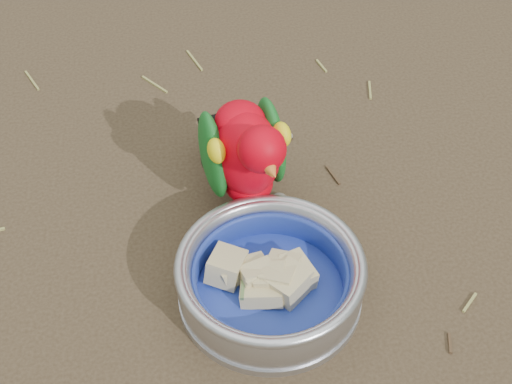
{
  "coord_description": "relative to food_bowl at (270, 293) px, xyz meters",
  "views": [
    {
      "loc": [
        -0.01,
        -0.56,
        0.71
      ],
      "look_at": [
        0.06,
        0.04,
        0.08
      ],
      "focal_mm": 55.0,
      "sensor_mm": 36.0,
      "label": 1
    }
  ],
  "objects": [
    {
      "name": "ground_debris",
      "position": [
        -0.02,
        0.06,
        -0.01
      ],
      "size": [
        0.9,
        0.8,
        0.01
      ],
      "primitive_type": null,
      "color": "#958E4B",
      "rests_on": "ground"
    },
    {
      "name": "fruit_wedges",
      "position": [
        0.0,
        -0.0,
        0.02
      ],
      "size": [
        0.12,
        0.12,
        0.03
      ],
      "primitive_type": null,
      "color": "#CBB881",
      "rests_on": "food_bowl"
    },
    {
      "name": "ground",
      "position": [
        -0.06,
        0.04,
        -0.01
      ],
      "size": [
        60.0,
        60.0,
        0.0
      ],
      "primitive_type": "plane",
      "color": "#433423"
    },
    {
      "name": "bowl_wall",
      "position": [
        0.0,
        0.0,
        0.03
      ],
      "size": [
        0.2,
        0.2,
        0.04
      ],
      "primitive_type": null,
      "color": "#B2B2BA",
      "rests_on": "food_bowl"
    },
    {
      "name": "lory_parrot",
      "position": [
        -0.01,
        0.13,
        0.07
      ],
      "size": [
        0.14,
        0.22,
        0.17
      ],
      "primitive_type": null,
      "rotation": [
        0.0,
        0.0,
        -2.89
      ],
      "color": "#CB0010",
      "rests_on": "ground"
    },
    {
      "name": "food_bowl",
      "position": [
        0.0,
        0.0,
        0.0
      ],
      "size": [
        0.2,
        0.2,
        0.02
      ],
      "primitive_type": "cylinder",
      "color": "#B2B2BA",
      "rests_on": "ground"
    }
  ]
}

